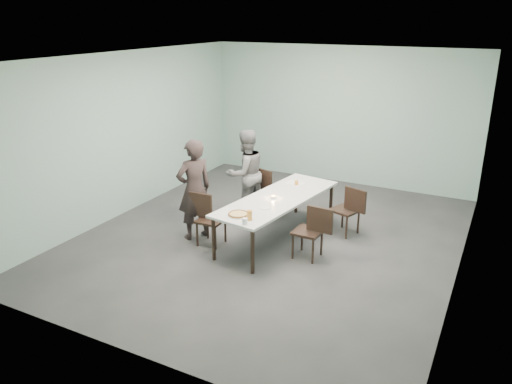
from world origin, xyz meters
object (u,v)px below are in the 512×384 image
at_px(side_plate, 265,208).
at_px(tealight, 273,197).
at_px(diner_near, 194,190).
at_px(table, 278,201).
at_px(amber_tumbler, 296,183).
at_px(chair_near_left, 207,215).
at_px(water_tumbler, 245,221).
at_px(chair_far_left, 267,189).
at_px(diner_far, 246,173).
at_px(beer_glass, 250,215).
at_px(chair_near_right, 313,229).
at_px(chair_far_right, 349,208).
at_px(pizza, 239,214).

distance_m(side_plate, tealight, 0.45).
bearing_deg(diner_near, side_plate, 121.96).
bearing_deg(diner_near, table, 144.22).
xyz_separation_m(tealight, amber_tumbler, (0.07, 0.81, 0.02)).
distance_m(table, tealight, 0.12).
bearing_deg(chair_near_left, diner_near, 156.23).
xyz_separation_m(water_tumbler, tealight, (-0.09, 1.15, -0.02)).
relative_size(chair_far_left, amber_tumbler, 10.88).
distance_m(diner_far, beer_glass, 2.07).
height_order(chair_near_right, beer_glass, beer_glass).
distance_m(chair_near_right, chair_far_right, 1.14).
bearing_deg(pizza, beer_glass, -19.47).
bearing_deg(pizza, tealight, 80.34).
xyz_separation_m(chair_far_right, side_plate, (-0.99, -1.24, 0.25)).
xyz_separation_m(table, amber_tumbler, (0.03, 0.72, 0.10)).
bearing_deg(beer_glass, tealight, 94.73).
xyz_separation_m(beer_glass, water_tumbler, (0.01, -0.17, -0.03)).
bearing_deg(amber_tumbler, chair_far_left, 163.69).
distance_m(pizza, beer_glass, 0.25).
bearing_deg(beer_glass, pizza, 160.53).
relative_size(chair_near_left, water_tumbler, 9.67).
xyz_separation_m(chair_far_right, amber_tumbler, (-0.99, 0.01, 0.29)).
xyz_separation_m(chair_near_left, diner_far, (-0.04, 1.42, 0.32)).
xyz_separation_m(diner_near, tealight, (1.22, 0.49, -0.09)).
bearing_deg(chair_near_right, water_tumbler, 51.15).
bearing_deg(amber_tumbler, side_plate, -90.23).
distance_m(diner_far, water_tumbler, 2.22).
distance_m(side_plate, beer_glass, 0.54).
xyz_separation_m(diner_near, pizza, (1.07, -0.41, -0.09)).
distance_m(chair_far_right, water_tumbler, 2.19).
xyz_separation_m(chair_far_left, chair_near_right, (1.42, -1.32, 0.00)).
relative_size(chair_far_left, beer_glass, 5.80).
bearing_deg(chair_near_right, pizza, 33.46).
xyz_separation_m(side_plate, water_tumbler, (0.02, -0.71, 0.04)).
relative_size(chair_near_left, chair_far_left, 1.00).
xyz_separation_m(chair_near_left, chair_far_right, (1.98, 1.41, 0.00)).
bearing_deg(chair_near_left, tealight, 31.50).
height_order(side_plate, tealight, tealight).
relative_size(chair_far_left, tealight, 15.54).
distance_m(chair_near_left, pizza, 0.86).
bearing_deg(tealight, chair_near_left, -146.44).
bearing_deg(diner_far, diner_near, 17.37).
bearing_deg(chair_far_left, beer_glass, -55.40).
relative_size(chair_far_right, diner_far, 0.53).
bearing_deg(table, pizza, -101.27).
relative_size(side_plate, beer_glass, 1.20).
distance_m(diner_near, pizza, 1.15).
bearing_deg(tealight, pizza, -99.66).
bearing_deg(table, chair_near_right, -27.07).
distance_m(diner_near, diner_far, 1.33).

